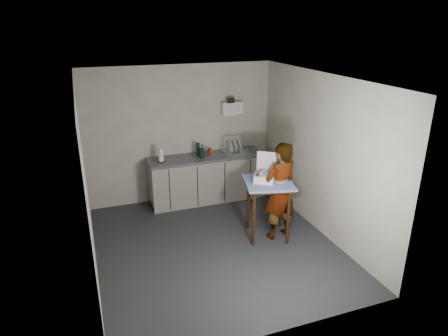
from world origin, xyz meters
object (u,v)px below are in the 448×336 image
object	(u,v)px
kitchen_counter	(207,179)
dish_rack	(235,149)
side_table	(268,189)
dark_bottle	(198,150)
soap_bottle	(202,151)
paper_towel	(161,156)
bakery_box	(265,175)
soda_can	(209,151)
standing_man	(280,191)

from	to	relation	value
kitchen_counter	dish_rack	xyz separation A→B (m)	(0.59, 0.02, 0.55)
kitchen_counter	side_table	world-z (taller)	side_table
dark_bottle	dish_rack	xyz separation A→B (m)	(0.75, -0.00, -0.06)
soap_bottle	paper_towel	bearing A→B (deg)	175.69
kitchen_counter	bakery_box	distance (m)	1.80
kitchen_counter	soda_can	xyz separation A→B (m)	(0.07, 0.03, 0.55)
side_table	kitchen_counter	bearing A→B (deg)	120.94
side_table	paper_towel	bearing A→B (deg)	144.41
standing_man	paper_towel	world-z (taller)	standing_man
side_table	soda_can	size ratio (longest dim) A/B	6.90
standing_man	dish_rack	xyz separation A→B (m)	(-0.07, 1.78, 0.18)
bakery_box	dish_rack	bearing A→B (deg)	119.39
dark_bottle	soap_bottle	bearing A→B (deg)	-71.17
soda_can	kitchen_counter	bearing A→B (deg)	-158.78
dish_rack	soap_bottle	bearing A→B (deg)	-170.24
standing_man	soda_can	size ratio (longest dim) A/B	11.54
paper_towel	kitchen_counter	bearing A→B (deg)	2.77
side_table	soda_can	world-z (taller)	soda_can
paper_towel	dish_rack	bearing A→B (deg)	2.50
side_table	soda_can	distance (m)	1.77
dark_bottle	kitchen_counter	bearing A→B (deg)	-8.87
kitchen_counter	soap_bottle	world-z (taller)	soap_bottle
dark_bottle	bakery_box	xyz separation A→B (m)	(0.60, -1.65, 0.02)
paper_towel	bakery_box	bearing A→B (deg)	-50.20
side_table	dark_bottle	bearing A→B (deg)	125.45
kitchen_counter	soap_bottle	xyz separation A→B (m)	(-0.11, -0.10, 0.61)
soap_bottle	dish_rack	bearing A→B (deg)	9.76
kitchen_counter	dark_bottle	xyz separation A→B (m)	(-0.16, 0.02, 0.61)
standing_man	dish_rack	size ratio (longest dim) A/B	3.57
soda_can	dish_rack	bearing A→B (deg)	-0.80
kitchen_counter	dish_rack	distance (m)	0.81
standing_man	paper_towel	xyz separation A→B (m)	(-1.54, 1.71, 0.23)
soda_can	bakery_box	world-z (taller)	bakery_box
soda_can	dark_bottle	world-z (taller)	dark_bottle
kitchen_counter	dish_rack	bearing A→B (deg)	2.10
soda_can	dish_rack	xyz separation A→B (m)	(0.52, -0.01, 0.00)
standing_man	soda_can	bearing A→B (deg)	-84.08
soda_can	dark_bottle	size ratio (longest dim) A/B	0.53
soap_bottle	dish_rack	xyz separation A→B (m)	(0.71, 0.12, -0.06)
side_table	soda_can	bearing A→B (deg)	118.34
dark_bottle	dish_rack	size ratio (longest dim) A/B	0.59
kitchen_counter	side_table	bearing A→B (deg)	-73.46
side_table	dish_rack	xyz separation A→B (m)	(0.09, 1.70, 0.15)
soap_bottle	soda_can	distance (m)	0.24
dish_rack	soda_can	bearing A→B (deg)	179.20
side_table	bakery_box	world-z (taller)	bakery_box
kitchen_counter	paper_towel	distance (m)	1.06
soap_bottle	paper_towel	world-z (taller)	soap_bottle
side_table	bakery_box	xyz separation A→B (m)	(-0.05, 0.05, 0.22)
dark_bottle	paper_towel	bearing A→B (deg)	-174.68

